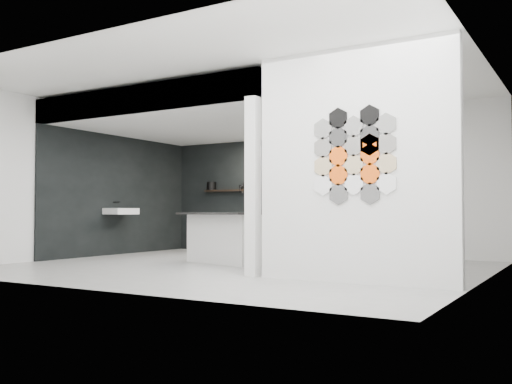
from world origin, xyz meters
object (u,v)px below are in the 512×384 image
object	(u,v)px
kitchen_island	(225,237)
glass_bowl	(325,185)
wall_basin	(121,211)
utensil_cup	(240,187)
kettle	(302,184)
stockpot	(212,186)
partition_panel	(354,164)
bottle_dark	(244,186)
glass_vase	(325,184)

from	to	relation	value
kitchen_island	glass_bowl	distance (m)	2.74
glass_bowl	wall_basin	bearing A→B (deg)	-148.65
utensil_cup	wall_basin	bearing A→B (deg)	-124.88
kettle	utensil_cup	xyz separation A→B (m)	(-1.45, 0.00, -0.03)
stockpot	utensil_cup	xyz separation A→B (m)	(0.75, 0.00, -0.04)
partition_panel	bottle_dark	bearing A→B (deg)	135.54
partition_panel	glass_vase	world-z (taller)	partition_panel
partition_panel	glass_vase	bearing A→B (deg)	118.23
kettle	glass_vase	world-z (taller)	kettle
partition_panel	wall_basin	bearing A→B (deg)	161.77
partition_panel	wall_basin	distance (m)	5.78
partition_panel	utensil_cup	distance (m)	5.58
wall_basin	kitchen_island	xyz separation A→B (m)	(2.70, -0.42, -0.42)
kitchen_island	glass_vase	bearing A→B (deg)	90.18
glass_bowl	partition_panel	bearing A→B (deg)	-61.77
partition_panel	stockpot	xyz separation A→B (m)	(-4.78, 3.87, 0.01)
stockpot	bottle_dark	size ratio (longest dim) A/B	1.53
kettle	glass_bowl	distance (m)	0.50
bottle_dark	utensil_cup	world-z (taller)	bottle_dark
glass_bowl	kitchen_island	bearing A→B (deg)	-105.56
wall_basin	glass_bowl	size ratio (longest dim) A/B	4.52
kettle	utensil_cup	world-z (taller)	kettle
kettle	wall_basin	bearing A→B (deg)	-134.21
wall_basin	kitchen_island	distance (m)	2.76
utensil_cup	partition_panel	bearing A→B (deg)	-43.84
kitchen_island	utensil_cup	world-z (taller)	utensil_cup
wall_basin	partition_panel	bearing A→B (deg)	-18.23
bottle_dark	glass_vase	bearing A→B (deg)	0.00
kettle	glass_vase	bearing A→B (deg)	10.21
kitchen_island	glass_vase	distance (m)	2.75
glass_vase	bottle_dark	xyz separation A→B (m)	(-1.86, 0.00, 0.00)
wall_basin	glass_bowl	bearing A→B (deg)	31.35
kettle	utensil_cup	distance (m)	1.45
utensil_cup	glass_bowl	bearing A→B (deg)	0.00
kitchen_island	utensil_cup	distance (m)	2.94
partition_panel	glass_bowl	bearing A→B (deg)	118.23
glass_bowl	utensil_cup	distance (m)	1.95
partition_panel	glass_bowl	distance (m)	4.39
partition_panel	kitchen_island	world-z (taller)	partition_panel
kitchen_island	glass_bowl	xyz separation A→B (m)	(0.69, 2.48, 0.94)
partition_panel	kettle	bearing A→B (deg)	123.71
partition_panel	utensil_cup	world-z (taller)	partition_panel
wall_basin	stockpot	world-z (taller)	stockpot
wall_basin	stockpot	xyz separation A→B (m)	(0.69, 2.07, 0.56)
kettle	utensil_cup	size ratio (longest dim) A/B	2.07
wall_basin	glass_vase	size ratio (longest dim) A/B	4.44
wall_basin	glass_bowl	world-z (taller)	glass_bowl
bottle_dark	kettle	bearing A→B (deg)	0.00
stockpot	utensil_cup	world-z (taller)	stockpot
wall_basin	glass_bowl	distance (m)	4.00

